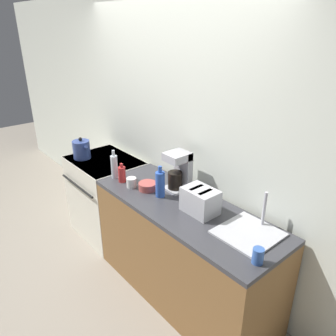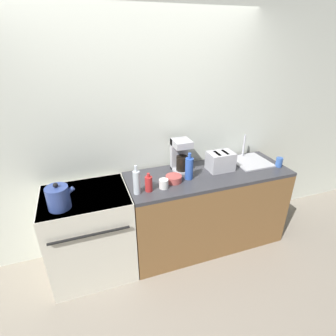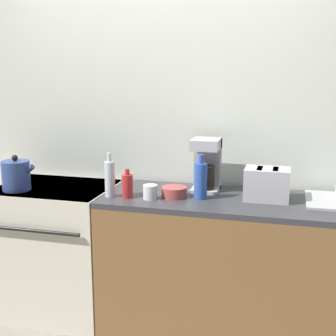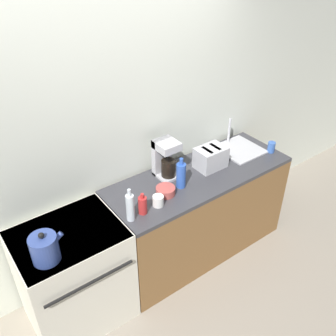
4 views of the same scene
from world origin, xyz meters
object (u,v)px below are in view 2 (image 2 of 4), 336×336
(stove, at_px, (90,233))
(toaster, at_px, (220,161))
(bottle_blue, at_px, (189,168))
(bowl, at_px, (174,179))
(kettle, at_px, (58,198))
(bottle_red, at_px, (149,184))
(coffee_maker, at_px, (181,154))
(bottle_clear, at_px, (137,182))
(cup_white, at_px, (164,184))
(cup_blue, at_px, (279,162))

(stove, bearing_deg, toaster, 1.60)
(bottle_blue, distance_m, bowl, 0.19)
(kettle, xyz_separation_m, bottle_red, (0.78, 0.02, -0.02))
(toaster, relative_size, bottle_red, 1.49)
(kettle, bearing_deg, toaster, 6.66)
(stove, distance_m, kettle, 0.61)
(kettle, bearing_deg, coffee_maker, 15.21)
(bottle_clear, distance_m, cup_white, 0.27)
(toaster, xyz_separation_m, cup_white, (-0.71, -0.17, -0.06))
(bottle_clear, height_order, cup_white, bottle_clear)
(cup_blue, relative_size, cup_white, 1.18)
(bottle_blue, bearing_deg, toaster, 10.82)
(toaster, height_order, cup_white, toaster)
(coffee_maker, distance_m, bottle_red, 0.56)
(bottle_clear, bearing_deg, stove, 163.05)
(bottle_clear, xyz_separation_m, cup_blue, (1.63, 0.03, -0.07))
(bottle_red, xyz_separation_m, cup_white, (0.15, 0.00, -0.03))
(toaster, height_order, bowl, toaster)
(kettle, distance_m, toaster, 1.65)
(kettle, bearing_deg, cup_white, 1.35)
(bottle_red, bearing_deg, bottle_clear, -175.87)
(toaster, height_order, bottle_red, toaster)
(cup_blue, bearing_deg, bottle_red, -179.27)
(stove, height_order, kettle, kettle)
(bowl, bearing_deg, bottle_blue, 3.25)
(toaster, xyz_separation_m, bottle_blue, (-0.40, -0.08, 0.02))
(bottle_red, height_order, cup_blue, bottle_red)
(bottle_blue, xyz_separation_m, bottle_red, (-0.45, -0.10, -0.04))
(kettle, xyz_separation_m, cup_blue, (2.29, 0.04, -0.05))
(coffee_maker, distance_m, bottle_clear, 0.65)
(stove, xyz_separation_m, bottle_blue, (1.03, -0.04, 0.57))
(coffee_maker, height_order, cup_blue, coffee_maker)
(cup_blue, bearing_deg, toaster, 166.76)
(bottle_blue, relative_size, bowl, 1.73)
(coffee_maker, bearing_deg, bottle_clear, -149.92)
(bottle_blue, bearing_deg, bottle_red, -167.88)
(toaster, distance_m, bottle_red, 0.87)
(cup_white, bearing_deg, cup_blue, 0.62)
(coffee_maker, relative_size, bottle_clear, 1.23)
(bottle_clear, distance_m, cup_blue, 1.63)
(cup_blue, height_order, bowl, cup_blue)
(stove, relative_size, bowl, 5.69)
(bottle_clear, distance_m, bowl, 0.42)
(stove, distance_m, bottle_clear, 0.75)
(bottle_blue, bearing_deg, kettle, -174.71)
(kettle, height_order, coffee_maker, coffee_maker)
(bottle_clear, bearing_deg, coffee_maker, 30.08)
(coffee_maker, xyz_separation_m, bottle_blue, (0.00, -0.22, -0.06))
(coffee_maker, xyz_separation_m, cup_blue, (1.07, -0.30, -0.13))
(bottle_blue, bearing_deg, coffee_maker, 91.21)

